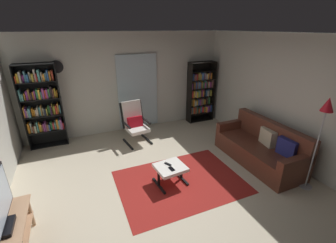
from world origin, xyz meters
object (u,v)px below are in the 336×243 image
(ottoman, at_px, (170,169))
(floor_lamp_by_sofa, at_px, (325,117))
(bookshelf_near_sofa, at_px, (200,93))
(leather_sofa, at_px, (261,148))
(cell_phone, at_px, (172,169))
(wall_clock, at_px, (57,67))
(lounge_armchair, at_px, (135,121))
(tv_stand, at_px, (8,242))
(bookshelf_near_tv, at_px, (41,104))
(tv_remote, at_px, (168,164))

(ottoman, bearing_deg, floor_lamp_by_sofa, -25.78)
(bookshelf_near_sofa, relative_size, leather_sofa, 0.92)
(cell_phone, xyz_separation_m, wall_clock, (-1.66, 2.78, 1.48))
(cell_phone, bearing_deg, leather_sofa, -6.46)
(leather_sofa, xyz_separation_m, cell_phone, (-2.08, -0.02, 0.05))
(lounge_armchair, bearing_deg, cell_phone, -86.96)
(ottoman, xyz_separation_m, cell_phone, (-0.02, -0.09, 0.07))
(ottoman, relative_size, floor_lamp_by_sofa, 0.33)
(lounge_armchair, xyz_separation_m, floor_lamp_by_sofa, (2.34, -2.99, 0.83))
(tv_stand, xyz_separation_m, bookshelf_near_tv, (0.27, 3.21, 0.72))
(wall_clock, bearing_deg, tv_stand, -102.10)
(tv_stand, height_order, bookshelf_near_sofa, bookshelf_near_sofa)
(tv_stand, relative_size, leather_sofa, 0.60)
(tv_stand, xyz_separation_m, ottoman, (2.40, 0.66, -0.04))
(lounge_armchair, distance_m, tv_remote, 1.86)
(tv_stand, height_order, cell_phone, tv_stand)
(tv_stand, bearing_deg, lounge_armchair, 48.61)
(tv_remote, bearing_deg, floor_lamp_by_sofa, -54.41)
(ottoman, bearing_deg, wall_clock, 122.02)
(bookshelf_near_sofa, distance_m, ottoman, 3.31)
(bookshelf_near_tv, xyz_separation_m, cell_phone, (2.11, -2.64, -0.69))
(tv_stand, bearing_deg, leather_sofa, 7.59)
(bookshelf_near_sofa, bearing_deg, lounge_armchair, -164.88)
(bookshelf_near_tv, xyz_separation_m, bookshelf_near_sofa, (4.21, -0.04, -0.18))
(ottoman, bearing_deg, lounge_armchair, 93.71)
(leather_sofa, xyz_separation_m, lounge_armchair, (-2.19, 1.99, 0.22))
(tv_stand, distance_m, floor_lamp_by_sofa, 4.75)
(lounge_armchair, bearing_deg, floor_lamp_by_sofa, -51.88)
(bookshelf_near_tv, xyz_separation_m, wall_clock, (0.45, 0.14, 0.79))
(leather_sofa, bearing_deg, floor_lamp_by_sofa, -81.09)
(leather_sofa, xyz_separation_m, wall_clock, (-3.74, 2.76, 1.54))
(bookshelf_near_tv, bearing_deg, cell_phone, -51.37)
(tv_stand, bearing_deg, tv_remote, 17.13)
(ottoman, height_order, cell_phone, cell_phone)
(bookshelf_near_sofa, bearing_deg, tv_remote, -130.67)
(ottoman, xyz_separation_m, wall_clock, (-1.68, 2.69, 1.55))
(bookshelf_near_tv, distance_m, cell_phone, 3.45)
(bookshelf_near_sofa, distance_m, cell_phone, 3.38)
(bookshelf_near_sofa, bearing_deg, cell_phone, -128.84)
(tv_remote, xyz_separation_m, floor_lamp_by_sofa, (2.24, -1.14, 0.99))
(tv_remote, bearing_deg, ottoman, -100.92)
(tv_stand, height_order, floor_lamp_by_sofa, floor_lamp_by_sofa)
(bookshelf_near_tv, bearing_deg, tv_stand, -94.78)
(lounge_armchair, xyz_separation_m, wall_clock, (-1.56, 0.77, 1.32))
(bookshelf_near_sofa, distance_m, wall_clock, 3.89)
(bookshelf_near_tv, bearing_deg, lounge_armchair, -17.56)
(lounge_armchair, relative_size, floor_lamp_by_sofa, 0.61)
(lounge_armchair, relative_size, ottoman, 1.81)
(lounge_armchair, bearing_deg, leather_sofa, -42.24)
(cell_phone, height_order, wall_clock, wall_clock)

